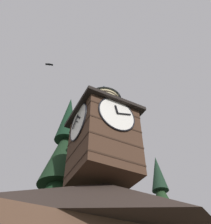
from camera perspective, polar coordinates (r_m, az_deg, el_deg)
clock_tower at (r=15.97m, az=-0.52°, el=-5.04°), size 4.23×4.23×8.08m
pine_tree_behind at (r=18.06m, az=-11.84°, el=-23.28°), size 6.12×6.12×18.91m
flying_bird_high at (r=23.15m, az=-13.06°, el=10.82°), size 0.71×0.40×0.14m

